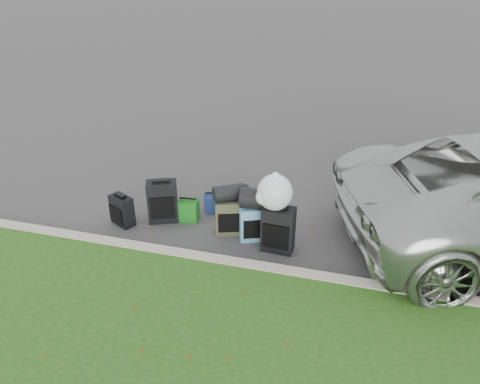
% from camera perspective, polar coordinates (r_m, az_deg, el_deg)
% --- Properties ---
extents(ground, '(120.00, 120.00, 0.00)m').
position_cam_1_polar(ground, '(7.25, 0.34, -4.66)').
color(ground, '#383535').
rests_on(ground, ground).
extents(curb, '(120.00, 0.18, 0.15)m').
position_cam_1_polar(curb, '(6.42, -2.00, -8.72)').
color(curb, '#9E937F').
rests_on(curb, ground).
extents(suitcase_small_black, '(0.44, 0.36, 0.48)m').
position_cam_1_polar(suitcase_small_black, '(7.52, -14.18, -2.19)').
color(suitcase_small_black, black).
rests_on(suitcase_small_black, ground).
extents(suitcase_large_black_left, '(0.54, 0.43, 0.67)m').
position_cam_1_polar(suitcase_large_black_left, '(7.45, -9.42, -1.14)').
color(suitcase_large_black_left, black).
rests_on(suitcase_large_black_left, ground).
extents(suitcase_olive, '(0.46, 0.37, 0.55)m').
position_cam_1_polar(suitcase_olive, '(7.06, -1.37, -3.02)').
color(suitcase_olive, '#363722').
rests_on(suitcase_olive, ground).
extents(suitcase_teal, '(0.43, 0.35, 0.54)m').
position_cam_1_polar(suitcase_teal, '(6.91, 1.55, -3.84)').
color(suitcase_teal, teal).
rests_on(suitcase_teal, ground).
extents(suitcase_large_black_right, '(0.46, 0.29, 0.68)m').
position_cam_1_polar(suitcase_large_black_right, '(6.66, 4.67, -4.55)').
color(suitcase_large_black_right, black).
rests_on(suitcase_large_black_right, ground).
extents(tote_green, '(0.33, 0.28, 0.34)m').
position_cam_1_polar(tote_green, '(7.48, -6.29, -2.21)').
color(tote_green, '#176B18').
rests_on(tote_green, ground).
extents(tote_navy, '(0.35, 0.32, 0.30)m').
position_cam_1_polar(tote_navy, '(7.69, -3.28, -1.34)').
color(tote_navy, navy).
rests_on(tote_navy, ground).
extents(duffel_left, '(0.51, 0.45, 0.24)m').
position_cam_1_polar(duffel_left, '(6.88, -1.40, -0.09)').
color(duffel_left, black).
rests_on(duffel_left, suitcase_olive).
extents(duffel_right, '(0.56, 0.34, 0.30)m').
position_cam_1_polar(duffel_right, '(6.68, 2.39, -0.87)').
color(duffel_right, black).
rests_on(duffel_right, suitcase_teal).
extents(trash_bag, '(0.49, 0.49, 0.49)m').
position_cam_1_polar(trash_bag, '(6.38, 4.27, -0.04)').
color(trash_bag, white).
rests_on(trash_bag, suitcase_large_black_right).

